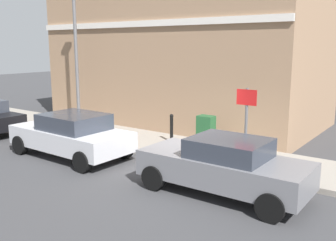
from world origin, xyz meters
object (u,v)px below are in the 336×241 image
(car_silver, at_px, (72,134))
(utility_cabinet, at_px, (206,134))
(car_grey, at_px, (224,165))
(bollard_near_cabinet, at_px, (172,127))
(lamppost, at_px, (76,53))
(street_sign, at_px, (246,116))

(car_silver, xyz_separation_m, utility_cabinet, (2.92, -3.37, -0.07))
(car_silver, distance_m, utility_cabinet, 4.46)
(car_grey, height_order, car_silver, car_silver)
(car_silver, relative_size, bollard_near_cabinet, 4.12)
(car_grey, relative_size, lamppost, 0.73)
(utility_cabinet, relative_size, bollard_near_cabinet, 1.11)
(car_silver, distance_m, bollard_near_cabinet, 3.56)
(car_silver, relative_size, utility_cabinet, 3.72)
(bollard_near_cabinet, distance_m, street_sign, 3.77)
(car_grey, xyz_separation_m, utility_cabinet, (2.90, 2.20, -0.06))
(utility_cabinet, distance_m, bollard_near_cabinet, 1.49)
(bollard_near_cabinet, height_order, street_sign, street_sign)
(utility_cabinet, xyz_separation_m, lamppost, (0.08, 6.44, 2.62))
(car_grey, bearing_deg, utility_cabinet, -52.67)
(lamppost, bearing_deg, street_sign, -98.21)
(car_grey, distance_m, car_silver, 5.57)
(car_silver, height_order, lamppost, lamppost)
(car_silver, distance_m, lamppost, 5.00)
(car_grey, xyz_separation_m, street_sign, (1.77, 0.26, 0.92))
(bollard_near_cabinet, relative_size, street_sign, 0.45)
(car_silver, xyz_separation_m, lamppost, (3.00, 3.07, 2.55))
(street_sign, height_order, lamppost, lamppost)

